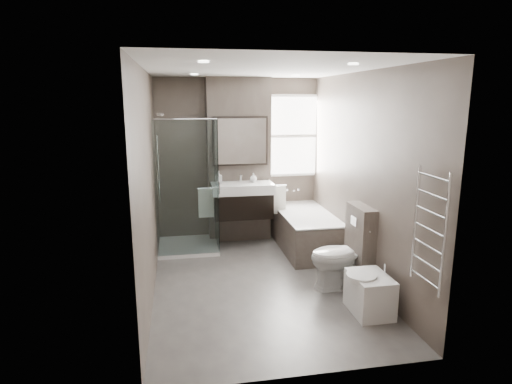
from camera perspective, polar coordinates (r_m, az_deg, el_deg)
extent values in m
cube|color=#55524E|center=(5.53, 0.48, -12.18)|extent=(2.65, 3.85, 0.05)
cube|color=silver|center=(5.05, 0.54, 16.36)|extent=(2.65, 3.85, 0.05)
cube|color=brown|center=(7.00, -2.47, 4.35)|extent=(2.65, 0.05, 2.60)
cube|color=brown|center=(3.31, 6.83, -4.78)|extent=(2.65, 0.05, 2.60)
cube|color=brown|center=(5.05, -14.41, 0.87)|extent=(0.05, 3.85, 2.60)
cube|color=brown|center=(5.53, 14.13, 1.85)|extent=(0.05, 3.85, 2.60)
cube|color=#50473F|center=(6.86, -2.29, 4.18)|extent=(1.00, 0.25, 2.60)
cube|color=black|center=(6.64, -1.82, -1.72)|extent=(0.90, 0.45, 0.38)
cube|color=white|center=(6.58, -1.84, 0.52)|extent=(0.95, 0.47, 0.15)
cylinder|color=silver|center=(6.72, -2.06, 1.94)|extent=(0.03, 0.03, 0.12)
cylinder|color=silver|center=(6.65, -1.99, 2.31)|extent=(0.02, 0.12, 0.02)
cube|color=black|center=(6.66, -2.13, 6.80)|extent=(0.86, 0.06, 0.76)
cube|color=white|center=(6.63, -2.08, 6.77)|extent=(0.80, 0.02, 0.70)
cube|color=white|center=(6.55, -6.65, -1.46)|extent=(0.24, 0.06, 0.44)
cube|color=white|center=(6.71, 2.94, -1.05)|extent=(0.24, 0.06, 0.44)
cube|color=white|center=(6.78, -9.00, -7.14)|extent=(0.90, 0.90, 0.06)
cube|color=white|center=(6.08, -9.20, 0.39)|extent=(0.88, 0.01, 1.94)
cube|color=white|center=(6.54, -5.40, 1.33)|extent=(0.01, 0.88, 1.94)
cylinder|color=silver|center=(6.48, -12.90, 2.96)|extent=(0.02, 0.02, 1.00)
cube|color=#50473F|center=(6.64, 6.58, -5.26)|extent=(0.75, 1.60, 0.55)
cube|color=white|center=(6.56, 6.64, -2.92)|extent=(0.75, 1.60, 0.03)
cube|color=white|center=(6.57, 6.63, -3.47)|extent=(0.61, 1.42, 0.12)
cube|color=white|center=(7.10, 4.83, 7.47)|extent=(0.98, 0.04, 1.33)
cube|color=white|center=(7.07, 4.88, 7.45)|extent=(0.90, 0.01, 1.25)
cube|color=white|center=(7.07, 4.89, 7.45)|extent=(0.90, 0.01, 0.05)
imported|color=white|center=(5.35, 11.50, -8.33)|extent=(0.82, 0.50, 0.81)
cube|color=#50473F|center=(5.46, 13.66, -6.94)|extent=(0.18, 0.55, 1.00)
cube|color=silver|center=(5.33, 12.90, -3.78)|extent=(0.01, 0.16, 0.11)
cube|color=white|center=(4.89, 14.91, -13.01)|extent=(0.38, 0.53, 0.43)
cylinder|color=white|center=(4.76, 13.86, -10.91)|extent=(0.32, 0.32, 0.05)
cylinder|color=silver|center=(4.84, 16.84, -9.66)|extent=(0.02, 0.02, 0.10)
cylinder|color=silver|center=(3.98, 23.87, -5.53)|extent=(0.03, 0.03, 1.10)
cylinder|color=silver|center=(4.35, 20.51, -3.79)|extent=(0.03, 0.03, 1.10)
cube|color=silver|center=(4.17, 22.11, -4.63)|extent=(0.02, 0.46, 1.00)
imported|color=white|center=(6.52, -4.98, 1.94)|extent=(0.09, 0.09, 0.20)
imported|color=white|center=(6.66, -0.35, 1.95)|extent=(0.11, 0.11, 0.14)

